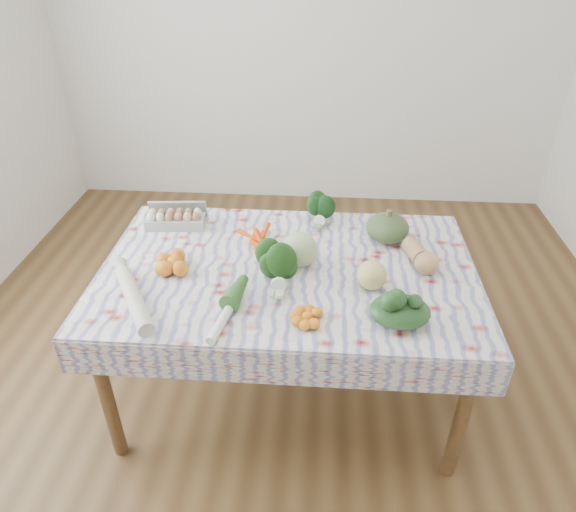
% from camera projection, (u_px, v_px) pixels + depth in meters
% --- Properties ---
extents(ground, '(4.50, 4.50, 0.00)m').
position_uv_depth(ground, '(288.00, 387.00, 2.69)').
color(ground, '#52371C').
rests_on(ground, ground).
extents(wall_back, '(4.00, 0.04, 2.80)m').
position_uv_depth(wall_back, '(310.00, 27.00, 3.81)').
color(wall_back, white).
rests_on(wall_back, ground).
extents(dining_table, '(1.60, 1.00, 0.75)m').
position_uv_depth(dining_table, '(288.00, 282.00, 2.32)').
color(dining_table, brown).
rests_on(dining_table, ground).
extents(tablecloth, '(1.66, 1.06, 0.01)m').
position_uv_depth(tablecloth, '(288.00, 268.00, 2.28)').
color(tablecloth, silver).
rests_on(tablecloth, dining_table).
extents(egg_carton, '(0.30, 0.14, 0.08)m').
position_uv_depth(egg_carton, '(175.00, 220.00, 2.56)').
color(egg_carton, '#A4A39F').
rests_on(egg_carton, tablecloth).
extents(carrot_bunch, '(0.29, 0.28, 0.04)m').
position_uv_depth(carrot_bunch, '(262.00, 245.00, 2.40)').
color(carrot_bunch, '#E34705').
rests_on(carrot_bunch, tablecloth).
extents(kale_bunch, '(0.19, 0.17, 0.13)m').
position_uv_depth(kale_bunch, '(323.00, 211.00, 2.57)').
color(kale_bunch, '#103311').
rests_on(kale_bunch, tablecloth).
extents(kabocha_squash, '(0.23, 0.23, 0.13)m').
position_uv_depth(kabocha_squash, '(387.00, 228.00, 2.44)').
color(kabocha_squash, '#3D542A').
rests_on(kabocha_squash, tablecloth).
extents(cabbage, '(0.19, 0.19, 0.16)m').
position_uv_depth(cabbage, '(300.00, 250.00, 2.25)').
color(cabbage, '#A6C27F').
rests_on(cabbage, tablecloth).
extents(butternut_squash, '(0.17, 0.25, 0.11)m').
position_uv_depth(butternut_squash, '(421.00, 255.00, 2.26)').
color(butternut_squash, tan).
rests_on(butternut_squash, tablecloth).
extents(orange_cluster, '(0.29, 0.29, 0.07)m').
position_uv_depth(orange_cluster, '(175.00, 262.00, 2.24)').
color(orange_cluster, orange).
rests_on(orange_cluster, tablecloth).
extents(broccoli, '(0.17, 0.17, 0.12)m').
position_uv_depth(broccoli, '(279.00, 274.00, 2.13)').
color(broccoli, '#194213').
rests_on(broccoli, tablecloth).
extents(mandarin_cluster, '(0.18, 0.18, 0.05)m').
position_uv_depth(mandarin_cluster, '(307.00, 316.00, 1.95)').
color(mandarin_cluster, orange).
rests_on(mandarin_cluster, tablecloth).
extents(grapefruit, '(0.13, 0.13, 0.12)m').
position_uv_depth(grapefruit, '(372.00, 275.00, 2.12)').
color(grapefruit, '#DDD06F').
rests_on(grapefruit, tablecloth).
extents(spinach_bag, '(0.26, 0.23, 0.10)m').
position_uv_depth(spinach_bag, '(400.00, 311.00, 1.94)').
color(spinach_bag, '#193717').
rests_on(spinach_bag, tablecloth).
extents(daikon, '(0.29, 0.42, 0.06)m').
position_uv_depth(daikon, '(134.00, 299.00, 2.03)').
color(daikon, beige).
rests_on(daikon, tablecloth).
extents(leek, '(0.11, 0.37, 0.04)m').
position_uv_depth(leek, '(228.00, 310.00, 1.99)').
color(leek, white).
rests_on(leek, tablecloth).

